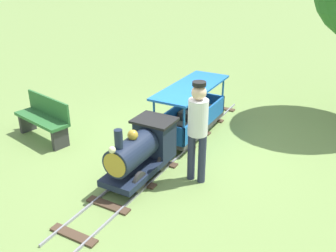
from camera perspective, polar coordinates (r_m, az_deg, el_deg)
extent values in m
plane|color=#75934C|center=(6.80, 0.60, -3.77)|extent=(60.00, 60.00, 0.00)
cube|color=gray|center=(6.61, 1.82, -4.50)|extent=(0.03, 5.70, 0.04)
cube|color=gray|center=(6.80, -1.56, -3.62)|extent=(0.03, 5.70, 0.04)
cube|color=#4C3828|center=(8.77, 7.99, 2.77)|extent=(0.69, 0.14, 0.03)
cube|color=#4C3828|center=(8.15, 6.15, 1.16)|extent=(0.69, 0.14, 0.03)
cube|color=#4C3828|center=(7.55, 4.01, -0.70)|extent=(0.69, 0.14, 0.03)
cube|color=#4C3828|center=(6.98, 1.51, -2.87)|extent=(0.69, 0.14, 0.03)
cube|color=#4C3828|center=(6.43, -1.43, -5.42)|extent=(0.69, 0.14, 0.03)
cube|color=#4C3828|center=(5.92, -4.94, -8.40)|extent=(0.69, 0.14, 0.03)
cube|color=#4C3828|center=(5.45, -9.16, -11.89)|extent=(0.69, 0.14, 0.03)
cube|color=#4C3828|center=(5.04, -14.26, -15.90)|extent=(0.69, 0.14, 0.03)
cube|color=#192338|center=(5.90, -4.37, -6.27)|extent=(0.57, 1.40, 0.10)
cylinder|color=#192338|center=(5.58, -5.60, -4.09)|extent=(0.44, 0.85, 0.44)
cylinder|color=#B7932D|center=(5.28, -8.19, -5.99)|extent=(0.37, 0.02, 0.37)
cylinder|color=#192338|center=(5.20, -7.59, -1.97)|extent=(0.12, 0.12, 0.28)
sphere|color=#B7932D|center=(5.50, -5.43, -1.39)|extent=(0.16, 0.16, 0.16)
cube|color=#192338|center=(6.10, -2.05, -1.66)|extent=(0.57, 0.45, 0.55)
cube|color=black|center=(5.97, -2.09, 0.89)|extent=(0.65, 0.53, 0.04)
sphere|color=#F2EAB2|center=(5.14, -8.56, -3.63)|extent=(0.10, 0.10, 0.10)
cylinder|color=#2D2D2D|center=(5.55, -4.38, -8.55)|extent=(0.05, 0.32, 0.32)
cylinder|color=#2D2D2D|center=(5.77, -8.16, -7.31)|extent=(0.05, 0.32, 0.32)
cylinder|color=#2D2D2D|center=(6.06, -0.77, -5.41)|extent=(0.05, 0.32, 0.32)
cylinder|color=#2D2D2D|center=(6.26, -4.36, -4.41)|extent=(0.05, 0.32, 0.32)
cube|color=#3F3F3F|center=(7.35, 3.49, -0.02)|extent=(0.65, 1.90, 0.08)
cube|color=blue|center=(7.15, 5.73, 1.06)|extent=(0.04, 1.90, 0.35)
cube|color=blue|center=(7.38, 1.40, 1.97)|extent=(0.04, 1.90, 0.35)
cube|color=blue|center=(6.50, -0.02, -1.26)|extent=(0.65, 0.04, 0.35)
cube|color=blue|center=(8.05, 6.41, 3.77)|extent=(0.65, 0.04, 0.35)
cylinder|color=blue|center=(6.32, 2.45, -0.08)|extent=(0.04, 0.04, 0.75)
cylinder|color=blue|center=(6.58, -2.14, 0.95)|extent=(0.04, 0.04, 0.75)
cylinder|color=blue|center=(7.86, 8.37, 4.69)|extent=(0.04, 0.04, 0.75)
cylinder|color=blue|center=(8.07, 4.45, 5.40)|extent=(0.04, 0.04, 0.75)
cube|color=blue|center=(7.05, 3.65, 5.99)|extent=(0.75, 2.00, 0.04)
cube|color=brown|center=(7.73, 5.23, 2.49)|extent=(0.49, 0.20, 0.24)
cube|color=brown|center=(7.28, 3.52, 1.13)|extent=(0.49, 0.20, 0.24)
cube|color=brown|center=(6.84, 1.58, -0.42)|extent=(0.49, 0.20, 0.24)
cylinder|color=#262626|center=(6.73, 2.75, -2.61)|extent=(0.04, 0.24, 0.24)
cylinder|color=#262626|center=(6.91, -0.59, -1.79)|extent=(0.04, 0.24, 0.24)
cylinder|color=#262626|center=(7.83, 7.08, 1.28)|extent=(0.04, 0.24, 0.24)
cylinder|color=#262626|center=(7.99, 4.10, 1.90)|extent=(0.04, 0.24, 0.24)
cylinder|color=#282D47|center=(5.74, 5.22, -5.05)|extent=(0.12, 0.12, 0.80)
cylinder|color=#282D47|center=(5.80, 3.60, -4.64)|extent=(0.12, 0.12, 0.80)
cylinder|color=white|center=(5.47, 4.63, 1.33)|extent=(0.30, 0.30, 0.55)
sphere|color=beige|center=(5.33, 4.77, 5.14)|extent=(0.22, 0.22, 0.22)
cylinder|color=black|center=(5.29, 4.82, 6.47)|extent=(0.20, 0.20, 0.06)
cube|color=#2D6B33|center=(7.45, -18.83, 1.01)|extent=(1.36, 0.66, 0.06)
cube|color=#2D6B33|center=(7.46, -17.87, 2.84)|extent=(1.28, 0.31, 0.40)
cube|color=#333333|center=(7.08, -16.20, -1.73)|extent=(0.15, 0.33, 0.42)
cube|color=#333333|center=(7.99, -20.76, 0.68)|extent=(0.15, 0.33, 0.42)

